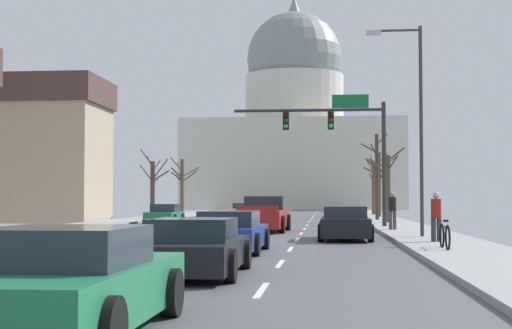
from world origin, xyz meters
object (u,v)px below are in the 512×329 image
(sedan_near_01, at_px, (345,224))
(bicycle_parked, at_px, (445,236))
(sedan_oncoming_00, at_px, (165,215))
(pedestrian_01, at_px, (436,214))
(sedan_near_02, at_px, (231,233))
(sedan_oncoming_01, at_px, (244,211))
(sedan_near_03, at_px, (194,248))
(sedan_near_04, at_px, (67,285))
(pickup_truck_near_00, at_px, (264,216))
(signal_gantry, at_px, (341,133))
(street_lamp_right, at_px, (414,112))
(pedestrian_00, at_px, (393,209))

(sedan_near_01, bearing_deg, bicycle_parked, -68.46)
(sedan_oncoming_00, height_order, pedestrian_01, pedestrian_01)
(sedan_near_02, distance_m, sedan_oncoming_01, 35.72)
(sedan_near_02, bearing_deg, bicycle_parked, 2.66)
(sedan_near_02, bearing_deg, sedan_near_01, 63.79)
(sedan_near_02, distance_m, sedan_near_03, 6.42)
(sedan_near_02, xyz_separation_m, sedan_near_04, (-0.23, -13.20, 0.00))
(pickup_truck_near_00, bearing_deg, sedan_near_04, -90.10)
(signal_gantry, distance_m, street_lamp_right, 10.75)
(signal_gantry, bearing_deg, street_lamp_right, -76.32)
(pickup_truck_near_00, height_order, sedan_oncoming_00, pickup_truck_near_00)
(bicycle_parked, bearing_deg, sedan_near_02, -177.34)
(street_lamp_right, bearing_deg, sedan_oncoming_01, 108.63)
(pickup_truck_near_00, height_order, bicycle_parked, pickup_truck_near_00)
(sedan_near_01, height_order, sedan_near_02, sedan_near_01)
(pickup_truck_near_00, relative_size, pedestrian_00, 3.27)
(sedan_near_04, bearing_deg, pedestrian_01, 68.71)
(sedan_oncoming_00, xyz_separation_m, pedestrian_00, (12.86, -10.38, 0.52))
(bicycle_parked, bearing_deg, sedan_oncoming_01, 105.24)
(sedan_near_01, xyz_separation_m, pedestrian_01, (2.92, -3.27, 0.44))
(sedan_near_01, height_order, bicycle_parked, sedan_near_01)
(signal_gantry, height_order, pedestrian_01, signal_gantry)
(pickup_truck_near_00, distance_m, sedan_oncoming_00, 12.04)
(sedan_oncoming_00, bearing_deg, signal_gantry, -29.92)
(signal_gantry, bearing_deg, sedan_oncoming_01, 111.39)
(sedan_near_02, distance_m, pedestrian_01, 7.41)
(sedan_near_03, relative_size, sedan_oncoming_00, 1.09)
(sedan_oncoming_00, distance_m, pedestrian_00, 16.54)
(pickup_truck_near_00, height_order, pedestrian_00, pedestrian_00)
(pedestrian_01, relative_size, bicycle_parked, 0.92)
(sedan_oncoming_00, xyz_separation_m, pedestrian_01, (13.46, -19.96, 0.47))
(pickup_truck_near_00, bearing_deg, pedestrian_01, -57.03)
(sedan_near_04, distance_m, bicycle_parked, 14.90)
(sedan_near_01, relative_size, sedan_near_02, 1.01)
(sedan_near_02, bearing_deg, pedestrian_00, 66.56)
(signal_gantry, xyz_separation_m, bicycle_parked, (2.58, -17.32, -4.50))
(sedan_near_01, bearing_deg, pickup_truck_near_00, 118.01)
(sedan_oncoming_01, xyz_separation_m, bicycle_parked, (9.61, -35.26, -0.08))
(sedan_oncoming_01, bearing_deg, street_lamp_right, -71.37)
(bicycle_parked, bearing_deg, sedan_near_04, -115.19)
(pedestrian_01, bearing_deg, signal_gantry, 101.59)
(sedan_near_02, height_order, pedestrian_00, pedestrian_00)
(pedestrian_01, distance_m, bicycle_parked, 3.52)
(sedan_near_02, xyz_separation_m, bicycle_parked, (6.11, 0.28, -0.09))
(sedan_near_03, xyz_separation_m, pedestrian_01, (6.32, 10.17, 0.50))
(sedan_near_04, height_order, sedan_oncoming_00, sedan_near_04)
(signal_gantry, xyz_separation_m, sedan_near_03, (-3.48, -24.02, -4.44))
(sedan_near_04, relative_size, sedan_oncoming_00, 1.08)
(street_lamp_right, xyz_separation_m, sedan_near_03, (-6.02, -13.58, -4.29))
(sedan_near_02, xyz_separation_m, pedestrian_00, (5.78, 13.33, 0.52))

